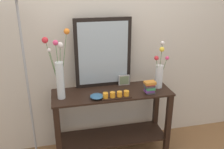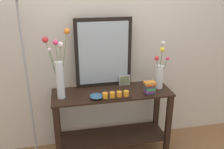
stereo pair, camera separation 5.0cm
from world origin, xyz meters
The scene contains 10 objects.
wall_back centered at (0.00, 0.34, 1.35)m, with size 6.40×0.08×2.70m, color beige.
console_table centered at (0.00, 0.00, 0.49)m, with size 1.30×0.44×0.80m.
mirror_leaning centered at (-0.06, 0.19, 1.19)m, with size 0.63×0.03×0.78m.
tall_vase_left centered at (-0.55, -0.01, 1.10)m, with size 0.28×0.19×0.70m.
vase_right centered at (0.54, -0.01, 0.99)m, with size 0.17×0.19×0.52m.
candle_tray centered at (0.01, -0.15, 0.83)m, with size 0.32×0.09×0.07m.
picture_frame_small centered at (0.18, 0.15, 0.86)m, with size 0.13×0.01×0.12m.
decorative_bowl centered at (-0.19, -0.13, 0.83)m, with size 0.14×0.14×0.05m.
book_stack centered at (0.38, -0.13, 0.88)m, with size 0.12×0.10×0.14m.
floor_lamp centered at (-0.87, 0.03, 1.28)m, with size 0.24×0.24×1.91m.
Camera 2 is at (-0.50, -2.40, 1.95)m, focal length 39.64 mm.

